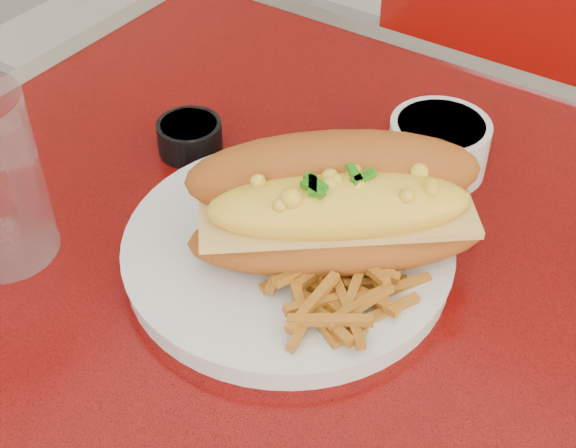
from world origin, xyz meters
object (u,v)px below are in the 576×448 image
Objects in this scene: mac_hoagie at (336,205)px; gravy_ramekin at (438,145)px; dinner_plate at (288,250)px; sauce_cup_left at (190,136)px; fork at (345,272)px.

mac_hoagie reaches higher than gravy_ramekin.
dinner_plate is 4.23× the size of sauce_cup_left.
mac_hoagie is 3.08× the size of sauce_cup_left.
dinner_plate is 0.07m from mac_hoagie.
gravy_ramekin reaches higher than fork.
fork is (0.02, -0.02, -0.04)m from mac_hoagie.
gravy_ramekin reaches higher than sauce_cup_left.
fork is at bearing -19.12° from sauce_cup_left.
mac_hoagie is 2.17× the size of gravy_ramekin.
mac_hoagie is at bearing -15.75° from sauce_cup_left.
dinner_plate is at bearing -104.53° from gravy_ramekin.
sauce_cup_left is at bearing 125.76° from mac_hoagie.
mac_hoagie is at bearing -94.52° from gravy_ramekin.
mac_hoagie is at bearing 19.88° from fork.
mac_hoagie is 0.17m from gravy_ramekin.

